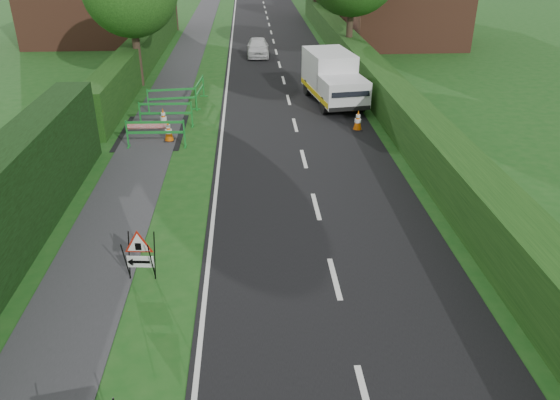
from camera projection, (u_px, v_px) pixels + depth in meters
ground at (221, 312)px, 11.14m from camera, size 120.00×120.00×0.00m
road_surface at (270, 27)px, 42.47m from camera, size 6.00×90.00×0.02m
footpath at (199, 28)px, 42.18m from camera, size 2.00×90.00×0.02m
hedge_west_far at (146, 67)px, 30.49m from camera, size 1.00×24.00×1.80m
hedge_east at (371, 93)px, 25.75m from camera, size 1.20×50.00×1.50m
triangle_sign at (138, 252)px, 11.83m from camera, size 0.78×0.78×1.05m
works_van at (333, 77)px, 23.90m from camera, size 2.46×4.83×2.11m
traffic_cone_0 at (358, 120)px, 20.87m from camera, size 0.38×0.38×0.79m
traffic_cone_1 at (352, 102)px, 23.05m from camera, size 0.38×0.38×0.79m
traffic_cone_2 at (336, 88)px, 25.08m from camera, size 0.38×0.38×0.79m
traffic_cone_3 at (169, 131)px, 19.80m from camera, size 0.38×0.38×0.79m
traffic_cone_4 at (163, 118)px, 21.11m from camera, size 0.38×0.38×0.79m
ped_barrier_0 at (155, 130)px, 19.14m from camera, size 2.07×0.40×1.00m
ped_barrier_1 at (166, 111)px, 21.11m from camera, size 2.07×0.39×1.00m
ped_barrier_2 at (172, 96)px, 22.93m from camera, size 2.09×0.58×1.00m
ped_barrier_3 at (199, 89)px, 24.02m from camera, size 0.54×2.08×1.00m
redwhite_plank at (149, 137)px, 20.34m from camera, size 1.50×0.10×0.25m
hatchback_car at (258, 47)px, 32.73m from camera, size 1.33×3.19×1.08m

